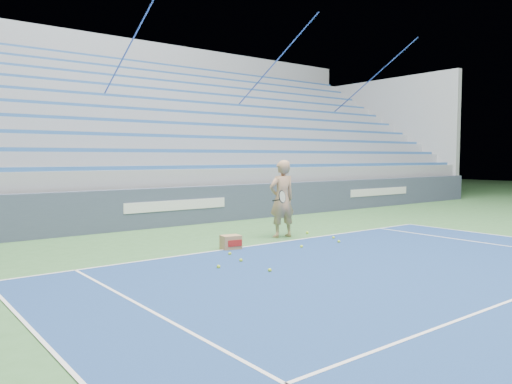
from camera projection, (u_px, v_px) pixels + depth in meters
sponsor_barrier at (175, 207)px, 14.22m from camera, size 30.00×0.32×1.10m
bleachers at (100, 146)px, 18.60m from camera, size 31.00×9.15×7.30m
tennis_player at (282, 199)px, 12.13m from camera, size 0.98×0.89×1.88m
ball_box at (231, 242)px, 10.59m from camera, size 0.45×0.38×0.30m
tennis_ball_0 at (241, 260)px, 9.30m from camera, size 0.07×0.07×0.07m
tennis_ball_1 at (339, 242)px, 11.37m from camera, size 0.07×0.07×0.07m
tennis_ball_2 at (270, 270)px, 8.49m from camera, size 0.07×0.07×0.07m
tennis_ball_3 at (333, 238)px, 11.94m from camera, size 0.07×0.07×0.07m
tennis_ball_4 at (307, 233)px, 12.73m from camera, size 0.07×0.07×0.07m
tennis_ball_5 at (219, 267)px, 8.76m from camera, size 0.07×0.07×0.07m
tennis_ball_6 at (301, 247)px, 10.74m from camera, size 0.07×0.07×0.07m
tennis_ball_7 at (230, 254)px, 9.95m from camera, size 0.07×0.07×0.07m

